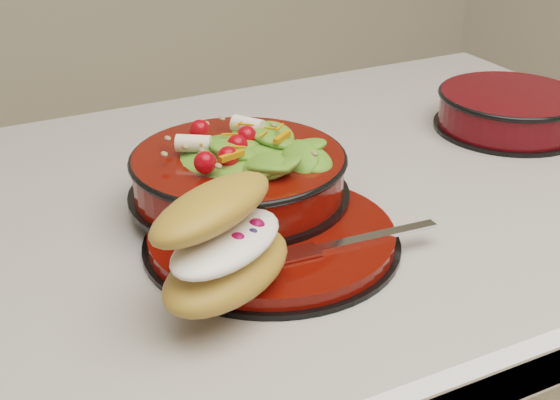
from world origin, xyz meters
name	(u,v)px	position (x,y,z in m)	size (l,w,h in m)	color
dinner_plate	(273,237)	(-0.02, -0.11, 0.91)	(0.27, 0.27, 0.02)	black
salad_bowl	(238,165)	(-0.02, -0.02, 0.96)	(0.25, 0.25, 0.10)	black
croissant	(224,243)	(-0.10, -0.18, 0.97)	(0.18, 0.17, 0.09)	#C1843B
fork	(353,241)	(0.04, -0.17, 0.92)	(0.18, 0.03, 0.00)	silver
extra_bowl	(510,109)	(0.43, 0.04, 0.93)	(0.21, 0.21, 0.05)	black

